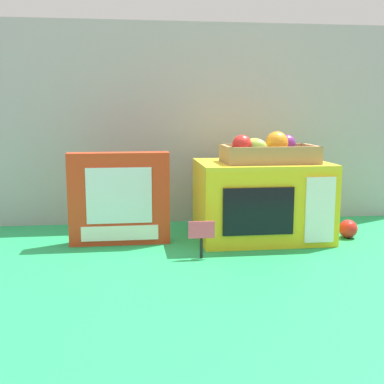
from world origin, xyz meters
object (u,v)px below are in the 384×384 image
toy_microwave (261,200)px  cookie_set_box (119,199)px  food_groups_crate (268,152)px  loose_toy_apple (348,229)px  price_sign (201,234)px

toy_microwave → cookie_set_box: 0.43m
food_groups_crate → loose_toy_apple: size_ratio=4.79×
cookie_set_box → loose_toy_apple: cookie_set_box is taller
toy_microwave → cookie_set_box: size_ratio=1.33×
toy_microwave → food_groups_crate: (0.01, -0.03, 0.15)m
toy_microwave → food_groups_crate: food_groups_crate is taller
price_sign → food_groups_crate: bearing=36.0°
cookie_set_box → toy_microwave: bearing=1.8°
toy_microwave → food_groups_crate: 0.15m
toy_microwave → cookie_set_box: bearing=-178.2°
food_groups_crate → price_sign: bearing=-144.0°
toy_microwave → cookie_set_box: cookie_set_box is taller
toy_microwave → loose_toy_apple: bearing=-8.6°
cookie_set_box → food_groups_crate: bearing=-2.4°
cookie_set_box → price_sign: bearing=-39.8°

